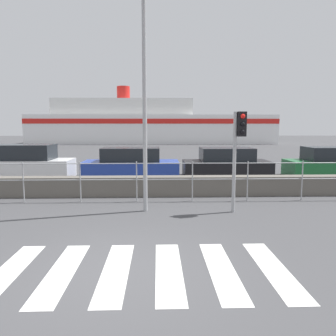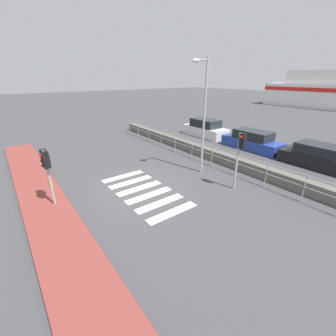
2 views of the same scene
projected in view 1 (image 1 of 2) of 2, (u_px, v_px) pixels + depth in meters
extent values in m
plane|color=#424244|center=(118.00, 271.00, 5.54)|extent=(160.00, 160.00, 0.00)
cube|color=silver|center=(8.00, 272.00, 5.48)|extent=(0.45, 2.40, 0.01)
cube|color=silver|center=(62.00, 271.00, 5.51)|extent=(0.45, 2.40, 0.01)
cube|color=silver|center=(116.00, 271.00, 5.54)|extent=(0.45, 2.40, 0.01)
cube|color=silver|center=(169.00, 270.00, 5.57)|extent=(0.45, 2.40, 0.01)
cube|color=silver|center=(221.00, 269.00, 5.59)|extent=(0.45, 2.40, 0.01)
cube|color=silver|center=(273.00, 269.00, 5.62)|extent=(0.45, 2.40, 0.01)
cube|color=#605B54|center=(138.00, 186.00, 11.49)|extent=(24.15, 0.55, 0.68)
cylinder|color=#9EA0A3|center=(136.00, 163.00, 10.51)|extent=(21.74, 0.03, 0.03)
cylinder|color=#9EA0A3|center=(137.00, 180.00, 10.58)|extent=(21.74, 0.03, 0.03)
cylinder|color=#9EA0A3|center=(23.00, 182.00, 10.47)|extent=(0.04, 0.04, 1.31)
cylinder|color=#9EA0A3|center=(80.00, 182.00, 10.53)|extent=(0.04, 0.04, 1.31)
cylinder|color=#9EA0A3|center=(137.00, 182.00, 10.59)|extent=(0.04, 0.04, 1.31)
cylinder|color=#9EA0A3|center=(192.00, 181.00, 10.64)|extent=(0.04, 0.04, 1.31)
cylinder|color=#9EA0A3|center=(248.00, 181.00, 10.70)|extent=(0.04, 0.04, 1.31)
cylinder|color=#9EA0A3|center=(302.00, 181.00, 10.76)|extent=(0.04, 0.04, 1.31)
cylinder|color=#9EA0A3|center=(234.00, 163.00, 9.17)|extent=(0.10, 0.10, 2.83)
cube|color=black|center=(241.00, 124.00, 9.04)|extent=(0.24, 0.24, 0.68)
sphere|color=red|center=(243.00, 116.00, 8.88)|extent=(0.13, 0.13, 0.13)
sphere|color=black|center=(243.00, 124.00, 8.90)|extent=(0.13, 0.13, 0.13)
sphere|color=black|center=(242.00, 132.00, 8.93)|extent=(0.13, 0.13, 0.13)
cylinder|color=#9EA0A3|center=(145.00, 104.00, 9.08)|extent=(0.12, 0.12, 6.09)
cube|color=white|center=(153.00, 129.00, 46.59)|extent=(34.01, 6.48, 3.98)
cube|color=white|center=(124.00, 107.00, 46.07)|extent=(19.05, 5.19, 2.19)
cube|color=red|center=(152.00, 121.00, 43.22)|extent=(34.01, 0.08, 0.64)
cylinder|color=red|center=(123.00, 93.00, 45.82)|extent=(1.80, 1.80, 1.80)
cube|color=silver|center=(26.00, 169.00, 15.50)|extent=(4.37, 1.77, 0.87)
cube|color=#1E2328|center=(25.00, 152.00, 15.40)|extent=(2.62, 1.56, 0.71)
cube|color=#233D9E|center=(131.00, 169.00, 15.67)|extent=(4.53, 1.73, 0.78)
cube|color=#1E2328|center=(131.00, 154.00, 15.58)|extent=(2.72, 1.53, 0.64)
cube|color=black|center=(226.00, 169.00, 15.81)|extent=(4.13, 1.85, 0.78)
cube|color=#1E2328|center=(227.00, 154.00, 15.72)|extent=(2.48, 1.63, 0.64)
cube|color=#1E6633|center=(332.00, 168.00, 15.98)|extent=(4.42, 1.74, 0.79)
cube|color=#1E2328|center=(333.00, 154.00, 15.89)|extent=(2.65, 1.53, 0.65)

